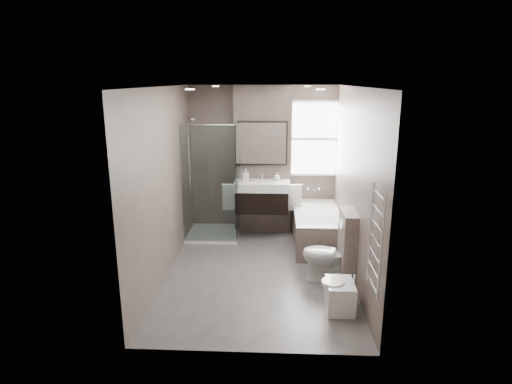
# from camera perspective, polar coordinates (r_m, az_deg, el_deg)

# --- Properties ---
(room) EXTENTS (2.70, 3.90, 2.70)m
(room) POSITION_cam_1_polar(r_m,az_deg,el_deg) (5.86, 0.34, 1.05)
(room) COLOR #544F4D
(room) RESTS_ON ground
(vanity_pier) EXTENTS (1.00, 0.25, 2.60)m
(vanity_pier) POSITION_cam_1_polar(r_m,az_deg,el_deg) (7.59, 0.90, 4.24)
(vanity_pier) COLOR #5F524B
(vanity_pier) RESTS_ON ground
(vanity) EXTENTS (0.95, 0.47, 0.66)m
(vanity) POSITION_cam_1_polar(r_m,az_deg,el_deg) (7.38, 0.79, -0.54)
(vanity) COLOR black
(vanity) RESTS_ON vanity_pier
(mirror_cabinet) EXTENTS (0.86, 0.08, 0.76)m
(mirror_cabinet) POSITION_cam_1_polar(r_m,az_deg,el_deg) (7.38, 0.87, 6.53)
(mirror_cabinet) COLOR black
(mirror_cabinet) RESTS_ON vanity_pier
(towel_left) EXTENTS (0.24, 0.06, 0.44)m
(towel_left) POSITION_cam_1_polar(r_m,az_deg,el_deg) (7.40, -3.55, -0.68)
(towel_left) COLOR silver
(towel_left) RESTS_ON vanity_pier
(towel_right) EXTENTS (0.24, 0.06, 0.44)m
(towel_right) POSITION_cam_1_polar(r_m,az_deg,el_deg) (7.37, 5.15, -0.79)
(towel_right) COLOR silver
(towel_right) RESTS_ON vanity_pier
(shower_enclosure) EXTENTS (0.90, 0.90, 2.00)m
(shower_enclosure) POSITION_cam_1_polar(r_m,az_deg,el_deg) (7.43, -5.03, -2.47)
(shower_enclosure) COLOR white
(shower_enclosure) RESTS_ON ground
(bathtub) EXTENTS (0.75, 1.60, 0.57)m
(bathtub) POSITION_cam_1_polar(r_m,az_deg,el_deg) (7.22, 8.07, -4.56)
(bathtub) COLOR #5F524B
(bathtub) RESTS_ON ground
(window) EXTENTS (0.98, 0.06, 1.33)m
(window) POSITION_cam_1_polar(r_m,az_deg,el_deg) (7.66, 7.73, 7.04)
(window) COLOR white
(window) RESTS_ON room
(toilet) EXTENTS (0.79, 0.55, 0.73)m
(toilet) POSITION_cam_1_polar(r_m,az_deg,el_deg) (5.97, 9.67, -8.34)
(toilet) COLOR white
(toilet) RESTS_ON ground
(cistern_box) EXTENTS (0.19, 0.55, 1.00)m
(cistern_box) POSITION_cam_1_polar(r_m,az_deg,el_deg) (5.94, 12.06, -7.19)
(cistern_box) COLOR #5F524B
(cistern_box) RESTS_ON ground
(bidet) EXTENTS (0.39, 0.45, 0.47)m
(bidet) POSITION_cam_1_polar(r_m,az_deg,el_deg) (5.36, 11.06, -13.34)
(bidet) COLOR white
(bidet) RESTS_ON ground
(towel_radiator) EXTENTS (0.03, 0.49, 1.10)m
(towel_radiator) POSITION_cam_1_polar(r_m,az_deg,el_deg) (4.49, 15.69, -6.26)
(towel_radiator) COLOR silver
(towel_radiator) RESTS_ON room
(soap_bottle_a) EXTENTS (0.10, 0.10, 0.22)m
(soap_bottle_a) POSITION_cam_1_polar(r_m,az_deg,el_deg) (7.27, -1.37, 2.24)
(soap_bottle_a) COLOR white
(soap_bottle_a) RESTS_ON vanity
(soap_bottle_b) EXTENTS (0.11, 0.11, 0.14)m
(soap_bottle_b) POSITION_cam_1_polar(r_m,az_deg,el_deg) (7.39, 2.79, 2.10)
(soap_bottle_b) COLOR white
(soap_bottle_b) RESTS_ON vanity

